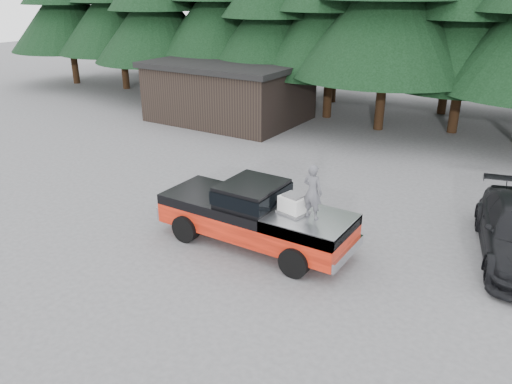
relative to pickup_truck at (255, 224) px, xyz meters
The scene contains 6 objects.
ground 0.75m from the pickup_truck, behind, with size 120.00×120.00×0.00m, color #525255.
pickup_truck is the anchor object (origin of this frame).
truck_cab 0.97m from the pickup_truck, behind, with size 1.66×1.90×0.59m, color black.
air_compressor 1.54m from the pickup_truck, ahead, with size 0.69×0.57×0.47m, color silver.
man_on_bed 2.32m from the pickup_truck, ahead, with size 0.56×0.37×1.53m, color #4E4E54.
utility_building 15.22m from the pickup_truck, 127.98° to the left, with size 8.40×6.40×3.30m.
Camera 1 is at (7.45, -11.13, 7.15)m, focal length 35.00 mm.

